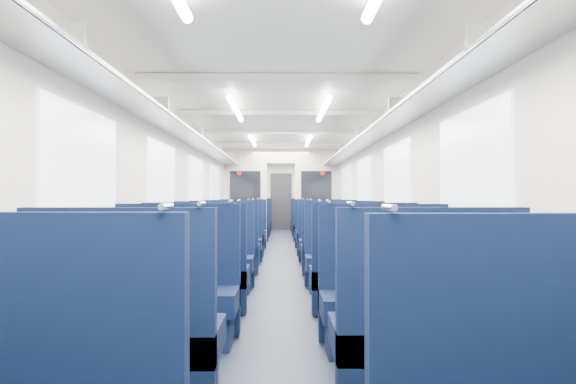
{
  "coord_description": "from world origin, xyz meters",
  "views": [
    {
      "loc": [
        0.03,
        -8.72,
        1.17
      ],
      "look_at": [
        0.17,
        2.76,
        1.28
      ],
      "focal_mm": 30.86,
      "sensor_mm": 36.0,
      "label": 1
    }
  ],
  "objects": [
    {
      "name": "luggage_rack_right",
      "position": [
        1.21,
        0.0,
        1.97
      ],
      "size": [
        0.36,
        17.4,
        0.18
      ],
      "color": "#B2B5BA",
      "rests_on": "wall_right"
    },
    {
      "name": "seat_23",
      "position": [
        0.83,
        5.31,
        0.35
      ],
      "size": [
        1.02,
        0.56,
        1.14
      ],
      "color": "#0B1838",
      "rests_on": "floor"
    },
    {
      "name": "wall_left",
      "position": [
        -1.4,
        0.0,
        1.18
      ],
      "size": [
        0.02,
        18.0,
        2.35
      ],
      "primitive_type": "cube",
      "color": "silver",
      "rests_on": "floor"
    },
    {
      "name": "seat_9",
      "position": [
        0.83,
        -3.77,
        0.35
      ],
      "size": [
        1.02,
        0.56,
        1.14
      ],
      "color": "#0B1838",
      "rests_on": "floor"
    },
    {
      "name": "seat_4",
      "position": [
        -0.83,
        -5.96,
        0.35
      ],
      "size": [
        1.02,
        0.56,
        1.14
      ],
      "color": "#0B1838",
      "rests_on": "floor"
    },
    {
      "name": "seat_20",
      "position": [
        -0.83,
        4.12,
        0.35
      ],
      "size": [
        1.02,
        0.56,
        1.14
      ],
      "color": "#0B1838",
      "rests_on": "floor"
    },
    {
      "name": "end_door",
      "position": [
        0.0,
        8.94,
        1.0
      ],
      "size": [
        0.75,
        0.06,
        2.0
      ],
      "primitive_type": "cube",
      "color": "black",
      "rests_on": "floor"
    },
    {
      "name": "seat_27",
      "position": [
        0.83,
        7.57,
        0.35
      ],
      "size": [
        1.02,
        0.56,
        1.14
      ],
      "color": "#0B1838",
      "rests_on": "floor"
    },
    {
      "name": "ceiling",
      "position": [
        0.0,
        0.0,
        2.35
      ],
      "size": [
        2.8,
        18.0,
        0.01
      ],
      "primitive_type": "cube",
      "color": "white",
      "rests_on": "wall_left"
    },
    {
      "name": "seat_13",
      "position": [
        0.83,
        -1.41,
        0.35
      ],
      "size": [
        1.02,
        0.56,
        1.14
      ],
      "color": "#0B1838",
      "rests_on": "floor"
    },
    {
      "name": "seat_10",
      "position": [
        -0.83,
        -2.58,
        0.35
      ],
      "size": [
        1.02,
        0.56,
        1.14
      ],
      "color": "#0B1838",
      "rests_on": "floor"
    },
    {
      "name": "seat_7",
      "position": [
        0.83,
        -4.94,
        0.35
      ],
      "size": [
        1.02,
        0.56,
        1.14
      ],
      "color": "#0B1838",
      "rests_on": "floor"
    },
    {
      "name": "seat_15",
      "position": [
        0.83,
        -0.17,
        0.35
      ],
      "size": [
        1.02,
        0.56,
        1.14
      ],
      "color": "#0B1838",
      "rests_on": "floor"
    },
    {
      "name": "seat_22",
      "position": [
        -0.83,
        5.18,
        0.35
      ],
      "size": [
        1.02,
        0.56,
        1.14
      ],
      "color": "#0B1838",
      "rests_on": "floor"
    },
    {
      "name": "dado_right",
      "position": [
        1.39,
        0.0,
        0.35
      ],
      "size": [
        0.03,
        17.9,
        0.7
      ],
      "primitive_type": "cube",
      "color": "black",
      "rests_on": "floor"
    },
    {
      "name": "seat_26",
      "position": [
        -0.83,
        7.61,
        0.35
      ],
      "size": [
        1.02,
        0.56,
        1.14
      ],
      "color": "#0B1838",
      "rests_on": "floor"
    },
    {
      "name": "luggage_rack_left",
      "position": [
        -1.21,
        0.0,
        1.97
      ],
      "size": [
        0.36,
        17.4,
        0.18
      ],
      "color": "#B2B5BA",
      "rests_on": "wall_left"
    },
    {
      "name": "seat_11",
      "position": [
        0.83,
        -2.53,
        0.35
      ],
      "size": [
        1.02,
        0.56,
        1.14
      ],
      "color": "#0B1838",
      "rests_on": "floor"
    },
    {
      "name": "seat_17",
      "position": [
        0.83,
        0.99,
        0.35
      ],
      "size": [
        1.02,
        0.56,
        1.14
      ],
      "color": "#0B1838",
      "rests_on": "floor"
    },
    {
      "name": "seat_21",
      "position": [
        0.83,
        4.24,
        0.35
      ],
      "size": [
        1.02,
        0.56,
        1.14
      ],
      "color": "#0B1838",
      "rests_on": "floor"
    },
    {
      "name": "seat_24",
      "position": [
        -0.83,
        6.36,
        0.35
      ],
      "size": [
        1.02,
        0.56,
        1.14
      ],
      "color": "#0B1838",
      "rests_on": "floor"
    },
    {
      "name": "windows",
      "position": [
        0.0,
        -0.46,
        1.42
      ],
      "size": [
        2.78,
        15.6,
        0.75
      ],
      "color": "white",
      "rests_on": "wall_left"
    },
    {
      "name": "dado_left",
      "position": [
        -1.39,
        0.0,
        0.35
      ],
      "size": [
        0.03,
        17.9,
        0.7
      ],
      "primitive_type": "cube",
      "color": "black",
      "rests_on": "floor"
    },
    {
      "name": "seat_6",
      "position": [
        -0.83,
        -4.74,
        0.35
      ],
      "size": [
        1.02,
        0.56,
        1.14
      ],
      "color": "#0B1838",
      "rests_on": "floor"
    },
    {
      "name": "ceiling_fittings",
      "position": [
        0.0,
        -0.26,
        2.29
      ],
      "size": [
        2.7,
        16.06,
        0.11
      ],
      "color": "silver",
      "rests_on": "ceiling"
    },
    {
      "name": "seat_14",
      "position": [
        -0.83,
        -0.11,
        0.35
      ],
      "size": [
        1.02,
        0.56,
        1.14
      ],
      "color": "#0B1838",
      "rests_on": "floor"
    },
    {
      "name": "seat_25",
      "position": [
        0.83,
        6.33,
        0.35
      ],
      "size": [
        1.02,
        0.56,
        1.14
      ],
      "color": "#0B1838",
      "rests_on": "floor"
    },
    {
      "name": "seat_5",
      "position": [
        0.83,
        -5.93,
        0.35
      ],
      "size": [
        1.02,
        0.56,
        1.14
      ],
      "color": "#0B1838",
      "rests_on": "floor"
    },
    {
      "name": "seat_19",
      "position": [
        0.83,
        2.15,
        0.35
      ],
      "size": [
        1.02,
        0.56,
        1.14
      ],
      "color": "#0B1838",
      "rests_on": "floor"
    },
    {
      "name": "wall_far",
      "position": [
        0.0,
        9.0,
        1.18
      ],
      "size": [
        2.8,
        0.02,
        2.35
      ],
      "primitive_type": "cube",
      "color": "silver",
      "rests_on": "floor"
    },
    {
      "name": "floor",
      "position": [
        0.0,
        0.0,
        0.0
      ],
      "size": [
        2.8,
        18.0,
        0.01
      ],
      "primitive_type": "cube",
      "color": "black",
      "rests_on": "ground"
    },
    {
      "name": "seat_16",
      "position": [
        -0.83,
        0.9,
        0.35
      ],
      "size": [
        1.02,
        0.56,
        1.14
      ],
      "color": "#0B1838",
      "rests_on": "floor"
    },
    {
      "name": "bulkhead",
      "position": [
        -0.0,
        3.49,
        1.23
      ],
      "size": [
        2.8,
        0.1,
        2.35
      ],
      "color": "silver",
      "rests_on": "floor"
    },
    {
      "name": "seat_12",
      "position": [
        -0.83,
        -1.27,
        0.35
      ],
      "size": [
        1.02,
        0.56,
        1.14
      ],
      "color": "#0B1838",
      "rests_on": "floor"
    },
    {
      "name": "seat_8",
      "position": [
        -0.83,
        -3.7,
        0.35
      ],
      "size": [
        1.02,
        0.56,
        1.14
      ],
      "color": "#0B1838",
      "rests_on": "floor"
    },
    {
      "name": "wall_right",
      "position": [
        1.4,
        0.0,
        1.18
      ],
      "size": [
        0.02,
        18.0,
        2.35
      ],
      "primitive_type": "cube",
      "color": "silver",
      "rests_on": "floor"
    },
    {
      "name": "seat_18",
      "position": [
        -0.83,
        2.13,
        0.35
      ],
      "size": [
        1.02,
        0.56,
        1.14
      ],
      "color": "#0B1838",
      "rests_on": "floor"
    }
  ]
}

